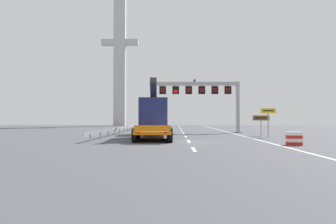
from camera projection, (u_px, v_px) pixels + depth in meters
ground at (185, 141)px, 23.28m from camera, size 112.00×112.00×0.00m
lane_markings at (182, 130)px, 44.28m from camera, size 0.20×56.64×0.01m
edge_line_right at (233, 134)px, 35.15m from camera, size 0.20×63.00×0.01m
overhead_lane_gantry at (205, 91)px, 37.97m from camera, size 11.53×0.90×6.81m
heavy_haul_truck_orange at (154, 117)px, 29.48m from camera, size 3.62×14.16×5.30m
exit_sign_yellow at (268, 115)px, 28.61m from camera, size 1.43×0.15×2.80m
tourist_info_sign_brown at (261, 120)px, 30.78m from camera, size 1.72×0.15×2.12m
crash_barrier_striped at (294, 139)px, 19.98m from camera, size 1.06×0.64×0.90m
guardrail_left at (126, 128)px, 39.98m from camera, size 0.13×37.08×0.76m
bridge_pylon_distant at (120, 57)px, 72.11m from camera, size 9.00×2.00×32.80m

